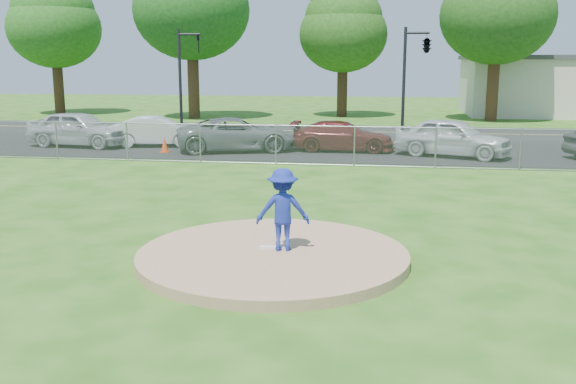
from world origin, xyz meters
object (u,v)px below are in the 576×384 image
(traffic_cone, at_px, (165,145))
(parked_car_pearl, at_px, (453,137))
(parked_car_gray, at_px, (237,134))
(tree_far_left, at_px, (54,17))
(parked_car_darkred, at_px, (343,136))
(parked_car_silver, at_px, (79,129))
(traffic_signal_center, at_px, (424,47))
(traffic_signal_left, at_px, (184,71))
(parked_car_white, at_px, (157,131))
(pitcher, at_px, (283,210))
(tree_right, at_px, (498,1))
(tree_center, at_px, (343,23))

(traffic_cone, relative_size, parked_car_pearl, 0.14)
(parked_car_gray, bearing_deg, tree_far_left, 27.31)
(tree_far_left, height_order, parked_car_darkred, tree_far_left)
(parked_car_silver, relative_size, parked_car_darkred, 1.07)
(traffic_signal_center, height_order, traffic_cone, traffic_signal_center)
(tree_far_left, relative_size, traffic_signal_left, 1.92)
(traffic_signal_left, bearing_deg, parked_car_white, -85.79)
(traffic_signal_left, distance_m, traffic_cone, 8.25)
(parked_car_darkred, bearing_deg, pitcher, 179.87)
(traffic_signal_left, distance_m, parked_car_white, 6.24)
(tree_right, xyz_separation_m, parked_car_silver, (-20.91, -16.24, -6.82))
(tree_center, xyz_separation_m, tree_right, (10.00, -2.00, 1.18))
(parked_car_white, bearing_deg, parked_car_darkred, -102.77)
(traffic_signal_left, height_order, parked_car_silver, traffic_signal_left)
(traffic_signal_center, xyz_separation_m, parked_car_silver, (-15.88, -6.24, -3.78))
(tree_far_left, bearing_deg, pitcher, -55.97)
(parked_car_darkred, bearing_deg, tree_center, 4.37)
(traffic_signal_center, xyz_separation_m, parked_car_darkred, (-3.68, -5.95, -3.95))
(tree_far_left, xyz_separation_m, traffic_signal_center, (25.97, -11.00, -2.45))
(parked_car_silver, xyz_separation_m, parked_car_white, (3.56, 0.60, -0.13))
(tree_center, height_order, parked_car_silver, tree_center)
(traffic_signal_center, xyz_separation_m, parked_car_gray, (-8.29, -6.63, -3.87))
(parked_car_silver, bearing_deg, traffic_signal_left, -19.42)
(pitcher, relative_size, parked_car_silver, 0.34)
(tree_far_left, xyz_separation_m, parked_car_darkred, (22.29, -16.95, -6.40))
(tree_center, bearing_deg, pitcher, -88.01)
(tree_right, distance_m, pitcher, 33.70)
(tree_center, height_order, tree_right, tree_right)
(tree_center, distance_m, parked_car_darkred, 18.91)
(parked_car_silver, relative_size, parked_car_pearl, 1.03)
(tree_center, height_order, parked_car_white, tree_center)
(tree_center, distance_m, parked_car_pearl, 20.60)
(traffic_signal_center, height_order, parked_car_gray, traffic_signal_center)
(pitcher, height_order, parked_car_silver, pitcher)
(traffic_cone, bearing_deg, pitcher, -62.32)
(parked_car_darkred, bearing_deg, parked_car_pearl, -101.46)
(traffic_signal_center, relative_size, parked_car_gray, 1.07)
(traffic_signal_left, height_order, parked_car_gray, traffic_signal_left)
(tree_right, distance_m, parked_car_darkred, 19.47)
(tree_right, relative_size, parked_car_silver, 2.41)
(traffic_signal_center, bearing_deg, traffic_cone, -146.28)
(traffic_signal_center, xyz_separation_m, traffic_cone, (-11.30, -7.54, -4.27))
(tree_center, height_order, traffic_signal_left, tree_center)
(tree_right, bearing_deg, traffic_signal_left, -150.62)
(traffic_signal_left, xyz_separation_m, traffic_signal_center, (12.73, -0.00, 1.25))
(pitcher, distance_m, parked_car_white, 18.32)
(traffic_signal_left, distance_m, parked_car_darkred, 11.16)
(traffic_signal_left, relative_size, traffic_cone, 8.44)
(tree_right, xyz_separation_m, traffic_signal_center, (-5.03, -10.00, -3.04))
(traffic_signal_left, relative_size, parked_car_gray, 1.07)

